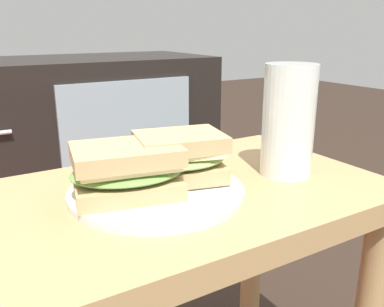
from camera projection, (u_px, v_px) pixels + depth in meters
side_table at (190, 244)px, 0.62m from camera, size 0.56×0.36×0.46m
tv_cabinet at (74, 142)px, 1.46m from camera, size 0.96×0.46×0.58m
plate at (156, 190)px, 0.57m from camera, size 0.24×0.24×0.01m
sandwich_front at (128, 171)px, 0.53m from camera, size 0.16×0.13×0.07m
sandwich_back at (180, 157)px, 0.58m from camera, size 0.15×0.13×0.07m
beer_glass at (288, 122)px, 0.62m from camera, size 0.08×0.08×0.17m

